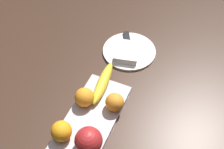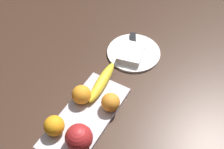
{
  "view_description": "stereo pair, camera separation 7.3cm",
  "coord_description": "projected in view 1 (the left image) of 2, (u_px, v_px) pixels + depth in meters",
  "views": [
    {
      "loc": [
        0.42,
        0.29,
        0.82
      ],
      "look_at": [
        -0.18,
        0.03,
        0.05
      ],
      "focal_mm": 45.26,
      "sensor_mm": 36.0,
      "label": 1
    },
    {
      "loc": [
        0.39,
        0.35,
        0.82
      ],
      "look_at": [
        -0.18,
        0.03,
        0.05
      ],
      "focal_mm": 45.26,
      "sensor_mm": 36.0,
      "label": 2
    }
  ],
  "objects": [
    {
      "name": "ground_plane",
      "position": [
        83.0,
        118.0,
        0.94
      ],
      "size": [
        2.4,
        2.4,
        0.0
      ],
      "primitive_type": "plane",
      "color": "#39261B"
    },
    {
      "name": "folded_napkin",
      "position": [
        127.0,
        52.0,
        1.11
      ],
      "size": [
        0.13,
        0.11,
        0.03
      ],
      "primitive_type": "cube",
      "rotation": [
        0.0,
        0.0,
        0.22
      ],
      "color": "white",
      "rests_on": "dinner_plate"
    },
    {
      "name": "fruit_tray",
      "position": [
        91.0,
        119.0,
        0.93
      ],
      "size": [
        0.35,
        0.16,
        0.02
      ],
      "primitive_type": "cube",
      "color": "#BBB3BB",
      "rests_on": "ground_plane"
    },
    {
      "name": "knife",
      "position": [
        127.0,
        42.0,
        1.16
      ],
      "size": [
        0.17,
        0.1,
        0.01
      ],
      "rotation": [
        0.0,
        0.0,
        0.48
      ],
      "color": "silver",
      "rests_on": "dinner_plate"
    },
    {
      "name": "banana",
      "position": [
        103.0,
        83.0,
        0.99
      ],
      "size": [
        0.2,
        0.06,
        0.04
      ],
      "primitive_type": "ellipsoid",
      "rotation": [
        0.0,
        0.0,
        0.1
      ],
      "color": "yellow",
      "rests_on": "fruit_tray"
    },
    {
      "name": "orange_center",
      "position": [
        61.0,
        131.0,
        0.86
      ],
      "size": [
        0.06,
        0.06,
        0.06
      ],
      "primitive_type": "sphere",
      "color": "orange",
      "rests_on": "fruit_tray"
    },
    {
      "name": "apple",
      "position": [
        89.0,
        141.0,
        0.83
      ],
      "size": [
        0.08,
        0.08,
        0.08
      ],
      "primitive_type": "sphere",
      "color": "#A92224",
      "rests_on": "fruit_tray"
    },
    {
      "name": "dinner_plate",
      "position": [
        129.0,
        51.0,
        1.14
      ],
      "size": [
        0.21,
        0.21,
        0.01
      ],
      "primitive_type": "cylinder",
      "color": "white",
      "rests_on": "ground_plane"
    },
    {
      "name": "orange_near_banana",
      "position": [
        115.0,
        102.0,
        0.93
      ],
      "size": [
        0.06,
        0.06,
        0.06
      ],
      "primitive_type": "sphere",
      "color": "orange",
      "rests_on": "fruit_tray"
    },
    {
      "name": "orange_near_apple",
      "position": [
        84.0,
        97.0,
        0.94
      ],
      "size": [
        0.07,
        0.07,
        0.07
      ],
      "primitive_type": "sphere",
      "color": "orange",
      "rests_on": "fruit_tray"
    }
  ]
}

